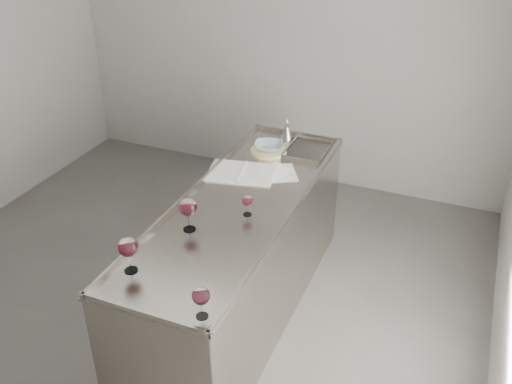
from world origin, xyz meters
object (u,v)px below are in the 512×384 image
at_px(wine_funnel, 287,133).
at_px(ceramic_bowl, 269,147).
at_px(wine_glass_middle, 188,208).
at_px(wine_glass_right, 201,297).
at_px(counter, 241,259).
at_px(notebook, 241,172).
at_px(wine_glass_left, 128,248).
at_px(wine_glass_small, 247,201).

bearing_deg(wine_funnel, ceramic_bowl, -99.43).
height_order(wine_glass_middle, wine_glass_right, wine_glass_middle).
distance_m(counter, notebook, 0.63).
height_order(counter, wine_glass_left, wine_glass_left).
height_order(wine_glass_small, notebook, wine_glass_small).
relative_size(wine_glass_left, notebook, 0.40).
height_order(wine_glass_right, notebook, wine_glass_right).
xyz_separation_m(notebook, wine_funnel, (0.10, 0.69, 0.05)).
bearing_deg(notebook, counter, -78.87).
bearing_deg(wine_funnel, wine_glass_right, -81.28).
bearing_deg(counter, wine_glass_right, -75.73).
height_order(counter, wine_glass_right, wine_glass_right).
bearing_deg(wine_glass_middle, notebook, 90.12).
relative_size(counter, ceramic_bowl, 10.77).
distance_m(wine_glass_left, wine_glass_middle, 0.50).
height_order(wine_glass_left, wine_glass_small, wine_glass_left).
relative_size(wine_glass_middle, ceramic_bowl, 0.98).
distance_m(wine_glass_middle, wine_glass_small, 0.40).
height_order(wine_glass_small, wine_funnel, wine_funnel).
bearing_deg(wine_funnel, wine_glass_left, -95.92).
bearing_deg(counter, wine_glass_left, -106.16).
distance_m(wine_glass_left, wine_funnel, 1.99).
bearing_deg(ceramic_bowl, wine_glass_small, -76.99).
height_order(notebook, wine_funnel, wine_funnel).
relative_size(wine_glass_left, wine_funnel, 1.20).
height_order(wine_glass_middle, ceramic_bowl, wine_glass_middle).
relative_size(wine_glass_left, ceramic_bowl, 0.97).
bearing_deg(wine_glass_small, counter, 132.46).
height_order(counter, notebook, counter).
distance_m(wine_glass_left, wine_glass_right, 0.57).
height_order(wine_glass_middle, wine_funnel, wine_glass_middle).
bearing_deg(wine_glass_middle, counter, 68.94).
bearing_deg(notebook, wine_glass_middle, -101.17).
bearing_deg(notebook, wine_funnel, 70.15).
xyz_separation_m(wine_glass_left, notebook, (0.10, 1.29, -0.15)).
xyz_separation_m(wine_glass_left, wine_funnel, (0.21, 1.98, -0.10)).
xyz_separation_m(wine_glass_middle, wine_glass_right, (0.43, -0.67, -0.03)).
bearing_deg(wine_funnel, counter, -87.01).
bearing_deg(wine_glass_middle, wine_glass_right, -57.08).
xyz_separation_m(ceramic_bowl, wine_funnel, (0.05, 0.29, 0.01)).
bearing_deg(counter, wine_glass_small, -47.54).
relative_size(counter, notebook, 4.48).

